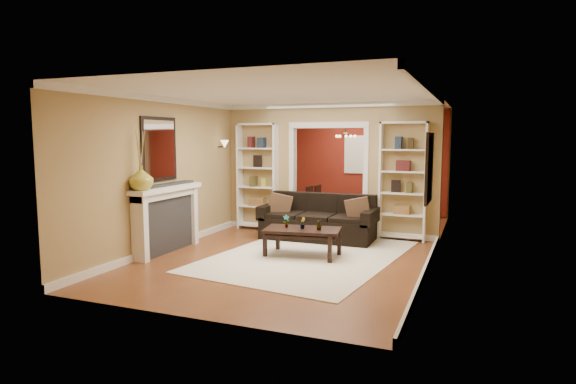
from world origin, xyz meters
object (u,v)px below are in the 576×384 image
at_px(fireplace, 168,219).
at_px(dining_table, 345,210).
at_px(bookshelf_right, 403,181).
at_px(coffee_table, 302,242).
at_px(sofa, 318,217).
at_px(bookshelf_left, 258,177).

bearing_deg(fireplace, dining_table, 63.70).
bearing_deg(bookshelf_right, coffee_table, -124.92).
distance_m(sofa, bookshelf_right, 1.79).
bearing_deg(dining_table, bookshelf_right, -135.91).
bearing_deg(dining_table, coffee_table, -176.45).
bearing_deg(fireplace, coffee_table, 14.31).
bearing_deg(bookshelf_right, fireplace, -145.20).
relative_size(bookshelf_left, bookshelf_right, 1.00).
distance_m(sofa, dining_table, 2.22).
bearing_deg(fireplace, bookshelf_right, 34.80).
bearing_deg(fireplace, sofa, 42.80).
relative_size(fireplace, dining_table, 1.14).
xyz_separation_m(bookshelf_left, dining_table, (1.52, 1.63, -0.89)).
xyz_separation_m(coffee_table, bookshelf_right, (1.36, 1.95, 0.91)).
xyz_separation_m(coffee_table, bookshelf_left, (-1.74, 1.95, 0.91)).
relative_size(coffee_table, bookshelf_right, 0.54).
bearing_deg(sofa, dining_table, 91.25).
distance_m(coffee_table, bookshelf_left, 2.77).
distance_m(sofa, bookshelf_left, 1.81).
height_order(sofa, fireplace, fireplace).
bearing_deg(dining_table, bookshelf_left, 137.11).
bearing_deg(bookshelf_right, dining_table, 134.09).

